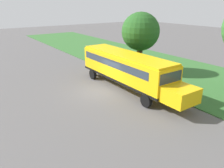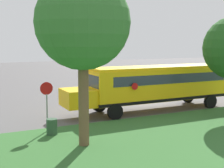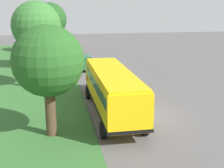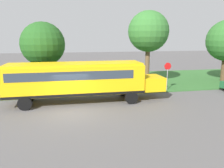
{
  "view_description": "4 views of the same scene",
  "coord_description": "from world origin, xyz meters",
  "px_view_note": "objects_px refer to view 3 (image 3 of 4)",
  "views": [
    {
      "loc": [
        9.35,
        15.24,
        7.28
      ],
      "look_at": [
        -0.11,
        1.63,
        1.15
      ],
      "focal_mm": 35.0,
      "sensor_mm": 36.0,
      "label": 1
    },
    {
      "loc": [
        -20.78,
        13.2,
        4.78
      ],
      "look_at": [
        0.3,
        2.87,
        1.7
      ],
      "focal_mm": 50.0,
      "sensor_mm": 36.0,
      "label": 2
    },
    {
      "loc": [
        -6.22,
        -19.79,
        7.59
      ],
      "look_at": [
        -2.25,
        1.36,
        1.99
      ],
      "focal_mm": 50.0,
      "sensor_mm": 36.0,
      "label": 3
    },
    {
      "loc": [
        14.64,
        -0.06,
        5.15
      ],
      "look_at": [
        -0.49,
        2.91,
        1.8
      ],
      "focal_mm": 35.0,
      "sensor_mm": 36.0,
      "label": 4
    }
  ],
  "objects_px": {
    "stop_sign": "(72,67)",
    "oak_tree_beside_bus": "(48,60)",
    "trash_bin": "(65,81)",
    "oak_tree_far_end": "(40,28)",
    "oak_tree_roadside_mid": "(37,27)",
    "car_green_nearest": "(84,62)",
    "oak_tree_across_road": "(51,19)",
    "school_bus": "(112,87)"
  },
  "relations": [
    {
      "from": "school_bus",
      "to": "stop_sign",
      "type": "xyz_separation_m",
      "value": [
        -2.2,
        8.46,
        -0.19
      ]
    },
    {
      "from": "stop_sign",
      "to": "oak_tree_roadside_mid",
      "type": "bearing_deg",
      "value": -160.28
    },
    {
      "from": "oak_tree_far_end",
      "to": "stop_sign",
      "type": "bearing_deg",
      "value": -70.58
    },
    {
      "from": "trash_bin",
      "to": "oak_tree_far_end",
      "type": "bearing_deg",
      "value": 104.97
    },
    {
      "from": "stop_sign",
      "to": "trash_bin",
      "type": "height_order",
      "value": "stop_sign"
    },
    {
      "from": "school_bus",
      "to": "stop_sign",
      "type": "height_order",
      "value": "school_bus"
    },
    {
      "from": "oak_tree_roadside_mid",
      "to": "school_bus",
      "type": "bearing_deg",
      "value": -55.21
    },
    {
      "from": "car_green_nearest",
      "to": "oak_tree_beside_bus",
      "type": "xyz_separation_m",
      "value": [
        -3.77,
        -18.86,
        3.67
      ]
    },
    {
      "from": "oak_tree_beside_bus",
      "to": "oak_tree_far_end",
      "type": "height_order",
      "value": "oak_tree_far_end"
    },
    {
      "from": "oak_tree_far_end",
      "to": "trash_bin",
      "type": "height_order",
      "value": "oak_tree_far_end"
    },
    {
      "from": "car_green_nearest",
      "to": "oak_tree_across_road",
      "type": "distance_m",
      "value": 14.22
    },
    {
      "from": "car_green_nearest",
      "to": "oak_tree_roadside_mid",
      "type": "height_order",
      "value": "oak_tree_roadside_mid"
    },
    {
      "from": "stop_sign",
      "to": "oak_tree_beside_bus",
      "type": "bearing_deg",
      "value": -99.72
    },
    {
      "from": "car_green_nearest",
      "to": "stop_sign",
      "type": "bearing_deg",
      "value": -103.76
    },
    {
      "from": "oak_tree_beside_bus",
      "to": "car_green_nearest",
      "type": "bearing_deg",
      "value": 78.69
    },
    {
      "from": "oak_tree_beside_bus",
      "to": "stop_sign",
      "type": "height_order",
      "value": "oak_tree_beside_bus"
    },
    {
      "from": "car_green_nearest",
      "to": "oak_tree_roadside_mid",
      "type": "distance_m",
      "value": 10.75
    },
    {
      "from": "car_green_nearest",
      "to": "oak_tree_beside_bus",
      "type": "distance_m",
      "value": 19.58
    },
    {
      "from": "car_green_nearest",
      "to": "trash_bin",
      "type": "xyz_separation_m",
      "value": [
        -2.52,
        -7.4,
        -0.43
      ]
    },
    {
      "from": "school_bus",
      "to": "car_green_nearest",
      "type": "bearing_deg",
      "value": 91.46
    },
    {
      "from": "trash_bin",
      "to": "stop_sign",
      "type": "bearing_deg",
      "value": 4.0
    },
    {
      "from": "oak_tree_beside_bus",
      "to": "oak_tree_far_end",
      "type": "bearing_deg",
      "value": 93.01
    },
    {
      "from": "oak_tree_beside_bus",
      "to": "trash_bin",
      "type": "relative_size",
      "value": 7.23
    },
    {
      "from": "car_green_nearest",
      "to": "oak_tree_across_road",
      "type": "height_order",
      "value": "oak_tree_across_road"
    },
    {
      "from": "oak_tree_roadside_mid",
      "to": "oak_tree_far_end",
      "type": "distance_m",
      "value": 9.69
    },
    {
      "from": "oak_tree_beside_bus",
      "to": "stop_sign",
      "type": "xyz_separation_m",
      "value": [
        1.97,
        11.51,
        -2.81
      ]
    },
    {
      "from": "oak_tree_roadside_mid",
      "to": "oak_tree_far_end",
      "type": "xyz_separation_m",
      "value": [
        -0.09,
        9.65,
        -0.88
      ]
    },
    {
      "from": "oak_tree_roadside_mid",
      "to": "oak_tree_far_end",
      "type": "relative_size",
      "value": 1.11
    },
    {
      "from": "stop_sign",
      "to": "trash_bin",
      "type": "bearing_deg",
      "value": -176.0
    },
    {
      "from": "school_bus",
      "to": "oak_tree_across_road",
      "type": "distance_m",
      "value": 29.32
    },
    {
      "from": "oak_tree_far_end",
      "to": "stop_sign",
      "type": "height_order",
      "value": "oak_tree_far_end"
    },
    {
      "from": "oak_tree_far_end",
      "to": "oak_tree_across_road",
      "type": "xyz_separation_m",
      "value": [
        1.17,
        11.8,
        0.45
      ]
    },
    {
      "from": "oak_tree_far_end",
      "to": "oak_tree_across_road",
      "type": "relative_size",
      "value": 0.91
    },
    {
      "from": "car_green_nearest",
      "to": "oak_tree_across_road",
      "type": "xyz_separation_m",
      "value": [
        -3.67,
        13.04,
        4.31
      ]
    },
    {
      "from": "school_bus",
      "to": "trash_bin",
      "type": "bearing_deg",
      "value": 109.15
    },
    {
      "from": "oak_tree_beside_bus",
      "to": "stop_sign",
      "type": "distance_m",
      "value": 12.01
    },
    {
      "from": "oak_tree_across_road",
      "to": "car_green_nearest",
      "type": "bearing_deg",
      "value": -74.31
    },
    {
      "from": "oak_tree_far_end",
      "to": "oak_tree_across_road",
      "type": "bearing_deg",
      "value": 84.36
    },
    {
      "from": "oak_tree_across_road",
      "to": "oak_tree_far_end",
      "type": "bearing_deg",
      "value": -95.64
    },
    {
      "from": "oak_tree_beside_bus",
      "to": "oak_tree_roadside_mid",
      "type": "relative_size",
      "value": 0.83
    },
    {
      "from": "car_green_nearest",
      "to": "oak_tree_far_end",
      "type": "height_order",
      "value": "oak_tree_far_end"
    },
    {
      "from": "car_green_nearest",
      "to": "stop_sign",
      "type": "distance_m",
      "value": 7.61
    }
  ]
}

